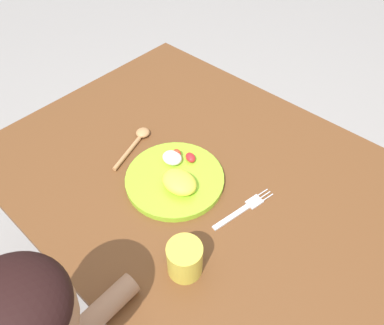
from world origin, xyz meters
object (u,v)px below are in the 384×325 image
at_px(plate, 176,178).
at_px(drinking_cup, 185,259).
at_px(spoon, 137,140).
at_px(fork, 243,209).

distance_m(plate, drinking_cup, 0.27).
xyz_separation_m(spoon, drinking_cup, (0.40, -0.21, 0.04)).
bearing_deg(drinking_cup, spoon, 152.38).
height_order(plate, fork, plate).
height_order(plate, drinking_cup, drinking_cup).
relative_size(plate, fork, 1.39).
relative_size(plate, spoon, 1.47).
bearing_deg(drinking_cup, plate, 138.68).
bearing_deg(spoon, fork, -105.62).
distance_m(plate, spoon, 0.20).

